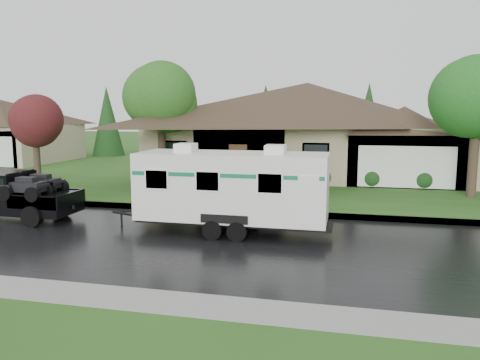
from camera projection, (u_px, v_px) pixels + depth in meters
The scene contains 12 objects.
ground at pixel (214, 226), 16.50m from camera, with size 140.00×140.00×0.00m, color #2B531A.
road at pixel (197, 241), 14.57m from camera, with size 140.00×8.00×0.01m, color black.
curb at pixel (230, 211), 18.66m from camera, with size 140.00×0.50×0.15m, color gray.
lawn at pixel (277, 171), 30.95m from camera, with size 140.00×26.00×0.15m, color #2B531A.
house_main at pixel (312, 118), 28.81m from camera, with size 19.44×10.80×6.90m.
house_far at pixel (0, 125), 36.17m from camera, with size 10.80×8.64×5.80m.
tree_left_green at pixel (161, 102), 24.74m from camera, with size 3.80×3.80×6.29m.
tree_red at pixel (35, 122), 25.06m from camera, with size 2.88×2.88×4.77m.
tree_right_green at pixel (477, 102), 20.67m from camera, with size 3.70×3.70×6.13m.
shrub_row at pixel (298, 175), 24.93m from camera, with size 13.60×1.00×1.00m.
pickup_truck at pixel (5, 194), 17.50m from camera, with size 5.34×2.03×1.78m.
travel_trailer at pixel (232, 186), 15.46m from camera, with size 6.59×2.31×2.96m.
Camera 1 is at (4.48, -15.47, 4.03)m, focal length 35.00 mm.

